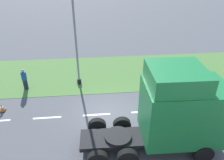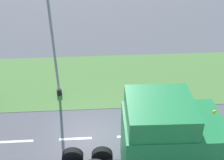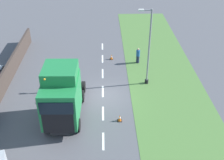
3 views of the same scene
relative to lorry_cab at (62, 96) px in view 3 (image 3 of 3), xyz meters
name	(u,v)px [view 3 (image 3 of 3)]	position (x,y,z in m)	size (l,w,h in m)	color
ground_plane	(103,96)	(-3.06, -3.28, -2.37)	(120.00, 120.00, 0.00)	#515156
grass_verge	(169,94)	(-9.06, -3.28, -2.36)	(7.00, 44.00, 0.01)	#4C7538
lane_markings	(103,91)	(-3.06, -3.98, -2.37)	(0.16, 21.00, 0.00)	white
boundary_wall	(0,89)	(5.94, -3.28, -1.47)	(0.25, 24.00, 1.80)	#382D28
lorry_cab	(62,96)	(0.00, 0.00, 0.00)	(2.88, 7.30, 4.85)	black
lamp_post	(148,52)	(-7.19, -5.23, 0.99)	(1.29, 0.34, 7.29)	black
pedestrian	(138,56)	(-6.86, -9.36, -1.53)	(0.39, 0.39, 1.72)	#1E233D
traffic_cone_lead	(111,57)	(-4.04, -10.25, -2.09)	(0.36, 0.36, 0.58)	black
traffic_cone_trailing	(120,118)	(-4.37, 0.20, -2.09)	(0.36, 0.36, 0.58)	black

